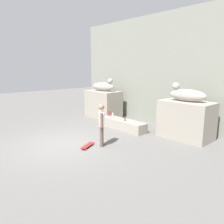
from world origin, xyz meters
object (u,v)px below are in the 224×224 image
object	(u,v)px
bottle_clear	(113,116)
bottle_brown	(125,119)
bottle_red	(110,113)
statue_reclining_right	(187,95)
skateboard	(88,145)
statue_reclining_left	(103,86)
skater	(102,123)

from	to	relation	value
bottle_clear	bottle_brown	size ratio (longest dim) A/B	1.29
bottle_clear	bottle_red	bearing A→B (deg)	154.75
statue_reclining_right	skateboard	xyz separation A→B (m)	(-1.89, -3.85, -1.84)
bottle_brown	statue_reclining_left	bearing A→B (deg)	159.02
skater	skateboard	world-z (taller)	skater
statue_reclining_right	bottle_red	world-z (taller)	statue_reclining_right
skater	bottle_brown	distance (m)	2.41
bottle_clear	skater	bearing A→B (deg)	-51.22
skateboard	bottle_brown	distance (m)	2.83
bottle_red	bottle_clear	xyz separation A→B (m)	(0.55, -0.26, -0.00)
bottle_brown	bottle_clear	bearing A→B (deg)	-178.05
skater	bottle_clear	xyz separation A→B (m)	(-1.75, 2.18, -0.31)
bottle_red	skater	bearing A→B (deg)	-46.69
statue_reclining_right	skateboard	size ratio (longest dim) A/B	2.04
skater	bottle_red	world-z (taller)	skater
statue_reclining_left	skateboard	world-z (taller)	statue_reclining_left
skateboard	bottle_brown	world-z (taller)	bottle_brown
skater	bottle_red	xyz separation A→B (m)	(-2.30, 2.44, -0.31)
statue_reclining_left	statue_reclining_right	size ratio (longest dim) A/B	1.02
skateboard	bottle_red	bearing A→B (deg)	-170.97
statue_reclining_right	bottle_red	distance (m)	4.24
statue_reclining_right	skater	size ratio (longest dim) A/B	0.98
statue_reclining_right	bottle_brown	world-z (taller)	statue_reclining_right
skater	bottle_clear	distance (m)	2.81
statue_reclining_right	bottle_clear	size ratio (longest dim) A/B	4.99
statue_reclining_left	bottle_clear	distance (m)	2.76
bottle_red	bottle_clear	bearing A→B (deg)	-25.25
statue_reclining_left	bottle_clear	size ratio (longest dim) A/B	5.08
bottle_clear	bottle_brown	world-z (taller)	bottle_clear
statue_reclining_left	bottle_red	xyz separation A→B (m)	(1.59, -0.92, -1.29)
statue_reclining_left	bottle_red	bearing A→B (deg)	-39.30
statue_reclining_right	skateboard	distance (m)	4.66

